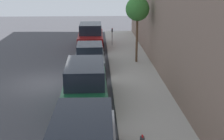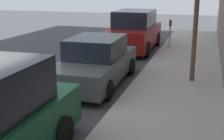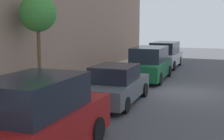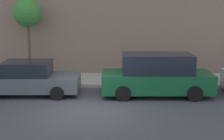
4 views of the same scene
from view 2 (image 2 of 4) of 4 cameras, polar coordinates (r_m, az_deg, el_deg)
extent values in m
cube|color=#B2ADA3|center=(7.19, 9.20, -10.34)|extent=(2.80, 32.00, 0.15)
cylinder|color=black|center=(6.37, -9.13, -11.20)|extent=(0.22, 0.68, 0.68)
cube|color=#4C5156|center=(10.27, -3.04, 0.54)|extent=(1.89, 4.53, 0.68)
cube|color=black|center=(10.22, -2.90, 4.26)|extent=(1.62, 2.13, 0.64)
cylinder|color=black|center=(11.89, -4.57, 1.25)|extent=(0.22, 0.60, 0.60)
cylinder|color=black|center=(11.39, 3.41, 0.65)|extent=(0.22, 0.60, 0.60)
cylinder|color=black|center=(9.46, -10.78, -2.64)|extent=(0.22, 0.60, 0.60)
cylinder|color=black|center=(8.82, -0.93, -3.68)|extent=(0.22, 0.60, 0.60)
cube|color=maroon|center=(15.83, 4.12, 6.20)|extent=(1.97, 4.81, 0.96)
cube|color=black|center=(15.72, 4.18, 9.37)|extent=(1.73, 2.60, 0.80)
cylinder|color=black|center=(17.53, 2.23, 5.96)|extent=(0.22, 0.72, 0.72)
cylinder|color=black|center=(17.15, 8.28, 5.61)|extent=(0.22, 0.72, 0.72)
cylinder|color=black|center=(14.71, -0.76, 4.21)|extent=(0.22, 0.72, 0.72)
cylinder|color=black|center=(14.26, 6.39, 3.77)|extent=(0.22, 0.72, 0.72)
cylinder|color=#ADADB2|center=(15.69, 10.53, 5.90)|extent=(0.07, 0.07, 1.10)
cube|color=#2D2D33|center=(15.60, 10.65, 8.40)|extent=(0.11, 0.15, 0.28)
cube|color=red|center=(15.58, 10.68, 9.00)|extent=(0.04, 0.09, 0.05)
cylinder|color=brown|center=(10.25, 14.91, 6.41)|extent=(0.15, 0.15, 3.06)
camera|label=1|loc=(10.52, -147.57, 0.85)|focal=50.00mm
camera|label=3|loc=(22.44, -2.63, 15.08)|focal=50.00mm
camera|label=4|loc=(18.04, -57.08, 11.06)|focal=50.00mm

